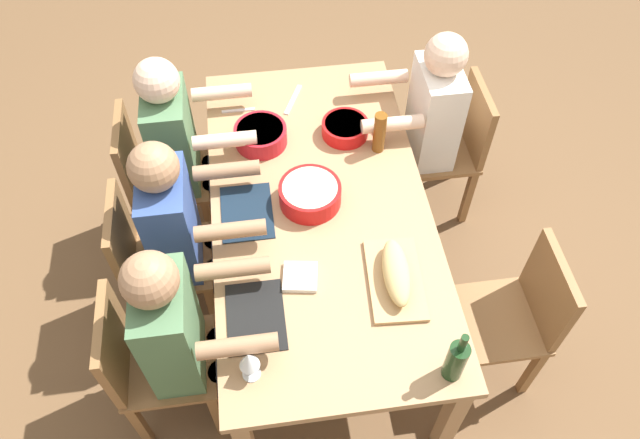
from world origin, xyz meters
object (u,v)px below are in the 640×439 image
(chair_far_right, at_px, (517,313))
(diner_near_left, at_px, (182,142))
(chair_near_right, at_px, (147,360))
(serving_bowl_fruit, at_px, (345,128))
(napkin_stack, at_px, (300,277))
(chair_far_left, at_px, (453,144))
(bread_loaf, at_px, (396,272))
(wine_bottle, at_px, (456,360))
(chair_near_center, at_px, (151,257))
(dining_table, at_px, (320,215))
(diner_near_center, at_px, (182,226))
(wine_glass, at_px, (249,361))
(serving_bowl_salad, at_px, (261,134))
(beer_bottle, at_px, (379,133))
(cutting_board, at_px, (395,279))
(diner_far_left, at_px, (426,118))
(chair_near_left, at_px, (154,174))
(diner_near_right, at_px, (182,331))
(serving_bowl_pasta, at_px, (310,193))

(chair_far_right, height_order, diner_near_left, diner_near_left)
(chair_near_right, bearing_deg, serving_bowl_fruit, 133.95)
(napkin_stack, bearing_deg, chair_far_left, 133.77)
(bread_loaf, height_order, wine_bottle, wine_bottle)
(chair_near_center, xyz_separation_m, chair_near_right, (0.53, 0.00, 0.00))
(dining_table, relative_size, diner_near_center, 1.61)
(bread_loaf, bearing_deg, chair_near_center, -112.56)
(wine_glass, bearing_deg, dining_table, 154.63)
(serving_bowl_salad, xyz_separation_m, beer_bottle, (0.12, 0.56, 0.06))
(chair_near_center, relative_size, bread_loaf, 2.66)
(chair_far_left, bearing_deg, beer_bottle, -65.30)
(wine_bottle, bearing_deg, beer_bottle, -177.68)
(cutting_board, bearing_deg, beer_bottle, 174.18)
(wine_glass, bearing_deg, bread_loaf, 117.88)
(diner_far_left, height_order, beer_bottle, diner_far_left)
(diner_near_center, distance_m, serving_bowl_fruit, 0.93)
(diner_near_center, distance_m, chair_near_right, 0.60)
(chair_near_right, height_order, beer_bottle, beer_bottle)
(chair_near_center, height_order, diner_far_left, diner_far_left)
(chair_near_left, bearing_deg, serving_bowl_fruit, 84.30)
(chair_far_left, bearing_deg, bread_loaf, -30.00)
(serving_bowl_fruit, bearing_deg, chair_far_right, 33.12)
(chair_near_center, bearing_deg, wine_glass, 30.31)
(wine_bottle, relative_size, napkin_stack, 2.07)
(bread_loaf, bearing_deg, wine_glass, -62.12)
(chair_near_center, relative_size, diner_far_left, 0.71)
(chair_near_right, bearing_deg, dining_table, 123.14)
(beer_bottle, bearing_deg, chair_far_left, 114.70)
(chair_near_left, xyz_separation_m, serving_bowl_fruit, (0.10, 1.00, 0.30))
(diner_near_right, bearing_deg, chair_near_left, -170.20)
(diner_near_left, bearing_deg, serving_bowl_salad, 75.85)
(chair_far_left, height_order, cutting_board, chair_far_left)
(diner_far_left, height_order, bread_loaf, diner_far_left)
(serving_bowl_fruit, bearing_deg, chair_near_center, -66.63)
(diner_far_left, bearing_deg, wine_glass, -37.42)
(diner_far_left, bearing_deg, chair_near_left, -90.00)
(cutting_board, bearing_deg, chair_near_center, -112.56)
(diner_near_left, bearing_deg, bread_loaf, 42.15)
(dining_table, relative_size, chair_near_right, 2.27)
(chair_near_right, height_order, serving_bowl_fruit, chair_near_right)
(wine_bottle, bearing_deg, bread_loaf, -163.66)
(diner_far_left, height_order, chair_near_left, diner_far_left)
(diner_near_center, bearing_deg, beer_bottle, 107.82)
(chair_far_left, bearing_deg, chair_near_right, -56.86)
(beer_bottle, height_order, wine_glass, beer_bottle)
(beer_bottle, bearing_deg, serving_bowl_pasta, -52.62)
(chair_near_center, height_order, diner_near_center, diner_near_center)
(diner_far_left, bearing_deg, beer_bottle, -53.52)
(serving_bowl_salad, bearing_deg, wine_bottle, 25.11)
(chair_near_right, bearing_deg, diner_far_left, 126.36)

